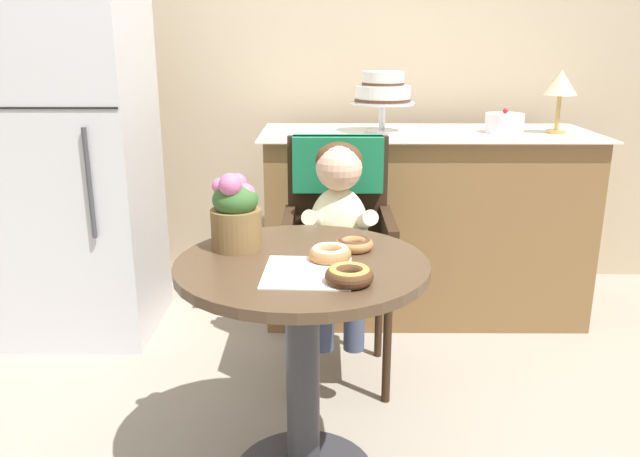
# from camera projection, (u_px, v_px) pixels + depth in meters

# --- Properties ---
(back_wall) EXTENTS (4.80, 0.10, 2.70)m
(back_wall) POSITION_uv_depth(u_px,v_px,m) (312.00, 33.00, 3.38)
(back_wall) COLOR #C1AD8E
(back_wall) RESTS_ON ground
(cafe_table) EXTENTS (0.72, 0.72, 0.72)m
(cafe_table) POSITION_uv_depth(u_px,v_px,m) (303.00, 329.00, 1.85)
(cafe_table) COLOR #4C3826
(cafe_table) RESTS_ON ground
(wicker_chair) EXTENTS (0.42, 0.45, 0.95)m
(wicker_chair) POSITION_uv_depth(u_px,v_px,m) (338.00, 219.00, 2.50)
(wicker_chair) COLOR #332114
(wicker_chair) RESTS_ON ground
(seated_child) EXTENTS (0.27, 0.32, 0.73)m
(seated_child) POSITION_uv_depth(u_px,v_px,m) (339.00, 220.00, 2.34)
(seated_child) COLOR beige
(seated_child) RESTS_ON ground
(paper_napkin) EXTENTS (0.24, 0.26, 0.00)m
(paper_napkin) POSITION_uv_depth(u_px,v_px,m) (308.00, 272.00, 1.69)
(paper_napkin) COLOR white
(paper_napkin) RESTS_ON cafe_table
(donut_front) EXTENTS (0.12, 0.12, 0.04)m
(donut_front) POSITION_uv_depth(u_px,v_px,m) (330.00, 254.00, 1.78)
(donut_front) COLOR #AD7542
(donut_front) RESTS_ON cafe_table
(donut_mid) EXTENTS (0.13, 0.13, 0.04)m
(donut_mid) POSITION_uv_depth(u_px,v_px,m) (349.00, 275.00, 1.61)
(donut_mid) COLOR #4C2D19
(donut_mid) RESTS_ON cafe_table
(donut_side) EXTENTS (0.11, 0.11, 0.04)m
(donut_side) POSITION_uv_depth(u_px,v_px,m) (354.00, 243.00, 1.88)
(donut_side) COLOR #AD7542
(donut_side) RESTS_ON cafe_table
(flower_vase) EXTENTS (0.15, 0.15, 0.24)m
(flower_vase) POSITION_uv_depth(u_px,v_px,m) (236.00, 212.00, 1.86)
(flower_vase) COLOR brown
(flower_vase) RESTS_ON cafe_table
(display_counter) EXTENTS (1.56, 0.62, 0.90)m
(display_counter) POSITION_uv_depth(u_px,v_px,m) (423.00, 223.00, 3.11)
(display_counter) COLOR olive
(display_counter) RESTS_ON ground
(tiered_cake_stand) EXTENTS (0.30, 0.30, 0.28)m
(tiered_cake_stand) POSITION_uv_depth(u_px,v_px,m) (383.00, 92.00, 2.93)
(tiered_cake_stand) COLOR silver
(tiered_cake_stand) RESTS_ON display_counter
(round_layer_cake) EXTENTS (0.18, 0.18, 0.11)m
(round_layer_cake) POSITION_uv_depth(u_px,v_px,m) (504.00, 123.00, 2.95)
(round_layer_cake) COLOR silver
(round_layer_cake) RESTS_ON display_counter
(table_lamp) EXTENTS (0.15, 0.15, 0.28)m
(table_lamp) POSITION_uv_depth(u_px,v_px,m) (561.00, 86.00, 2.88)
(table_lamp) COLOR #B28C47
(table_lamp) RESTS_ON display_counter
(refrigerator) EXTENTS (0.64, 0.63, 1.70)m
(refrigerator) POSITION_uv_depth(u_px,v_px,m) (73.00, 150.00, 2.81)
(refrigerator) COLOR silver
(refrigerator) RESTS_ON ground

